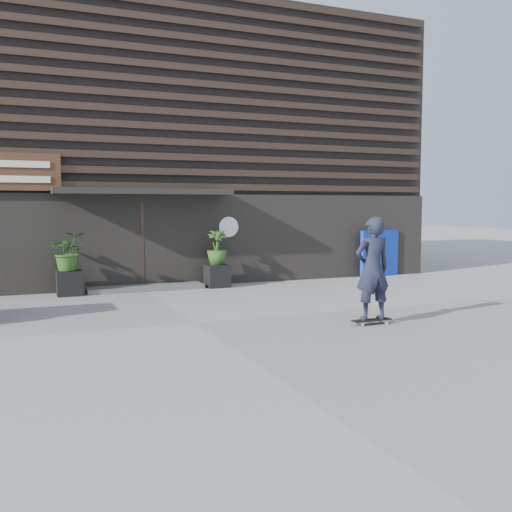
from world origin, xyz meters
name	(u,v)px	position (x,y,z in m)	size (l,w,h in m)	color
ground	(195,323)	(0.00, 0.00, 0.00)	(80.00, 80.00, 0.00)	gray
entrance_step	(145,288)	(0.00, 4.60, 0.06)	(3.00, 0.80, 0.12)	#4E4E4C
planter_pot_left	(69,283)	(-1.90, 4.40, 0.30)	(0.60, 0.60, 0.60)	black
bamboo_left	(69,251)	(-1.90, 4.40, 1.08)	(0.86, 0.75, 0.96)	#2D591E
planter_pot_right	(217,276)	(1.90, 4.40, 0.30)	(0.60, 0.60, 0.60)	black
bamboo_right	(217,247)	(1.90, 4.40, 1.08)	(0.54, 0.54, 0.96)	#2D591E
blue_tarp	(380,253)	(7.29, 4.70, 0.72)	(1.53, 0.12, 1.43)	#0D2BAE
building	(112,153)	(0.00, 9.96, 3.99)	(18.00, 11.00, 8.00)	black
skateboarder	(373,269)	(2.98, -1.36, 1.03)	(0.78, 0.48, 1.99)	black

